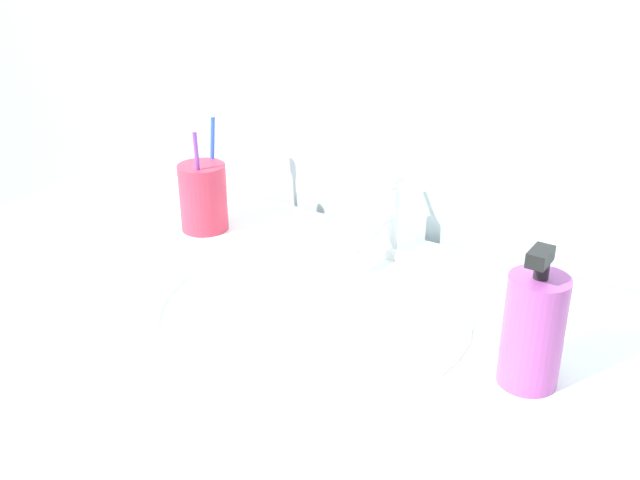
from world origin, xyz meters
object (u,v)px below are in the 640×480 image
Objects in this scene: faucet at (384,223)px; toothbrush_blue at (212,154)px; toothbrush_cup at (203,197)px; soap_dispenser at (533,329)px; toothbrush_purple at (198,166)px.

toothbrush_blue is (-0.30, -0.04, 0.06)m from faucet.
toothbrush_cup is (-0.29, -0.08, 0.00)m from faucet.
soap_dispenser is (0.59, -0.15, -0.05)m from toothbrush_blue.
faucet is 0.31m from toothbrush_blue.
soap_dispenser is at bearing -14.70° from toothbrush_blue.
faucet is at bearing 19.04° from toothbrush_purple.
toothbrush_purple is (0.02, -0.05, -0.00)m from toothbrush_blue.
toothbrush_cup is 0.07m from toothbrush_blue.
toothbrush_blue reaches higher than soap_dispenser.
faucet is 1.42× the size of toothbrush_cup.
toothbrush_purple is 1.14× the size of soap_dispenser.
soap_dispenser is (0.57, -0.10, -0.05)m from toothbrush_purple.
toothbrush_purple is (0.01, -0.02, 0.06)m from toothbrush_cup.
faucet is 0.30m from toothbrush_purple.
toothbrush_cup is 0.56× the size of toothbrush_blue.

